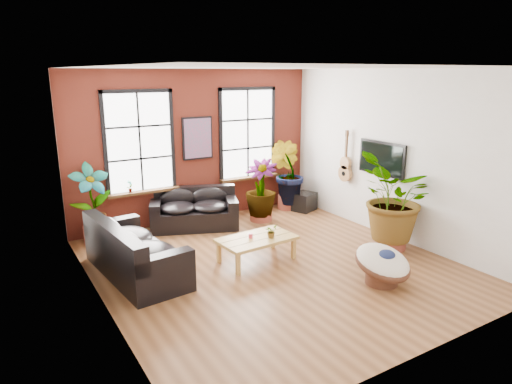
# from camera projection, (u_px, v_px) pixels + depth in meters

# --- Properties ---
(room) EXTENTS (6.04, 6.54, 3.54)m
(room) POSITION_uv_depth(u_px,v_px,m) (269.00, 170.00, 8.04)
(room) COLOR brown
(room) RESTS_ON ground
(sofa_back) EXTENTS (2.13, 1.59, 0.88)m
(sofa_back) POSITION_uv_depth(u_px,v_px,m) (194.00, 210.00, 10.34)
(sofa_back) COLOR black
(sofa_back) RESTS_ON ground
(sofa_left) EXTENTS (1.24, 2.49, 0.95)m
(sofa_left) POSITION_uv_depth(u_px,v_px,m) (132.00, 252.00, 7.86)
(sofa_left) COLOR black
(sofa_left) RESTS_ON ground
(coffee_table) EXTENTS (1.46, 0.90, 0.55)m
(coffee_table) POSITION_uv_depth(u_px,v_px,m) (257.00, 240.00, 8.46)
(coffee_table) COLOR #B58C41
(coffee_table) RESTS_ON ground
(papasan_chair) EXTENTS (1.08, 1.09, 0.70)m
(papasan_chair) POSITION_uv_depth(u_px,v_px,m) (383.00, 263.00, 7.54)
(papasan_chair) COLOR #532E1D
(papasan_chair) RESTS_ON ground
(poster) EXTENTS (0.74, 0.06, 0.98)m
(poster) POSITION_uv_depth(u_px,v_px,m) (198.00, 138.00, 10.49)
(poster) COLOR black
(poster) RESTS_ON room
(tv_wall_unit) EXTENTS (0.13, 1.86, 1.20)m
(tv_wall_unit) POSITION_uv_depth(u_px,v_px,m) (371.00, 161.00, 9.94)
(tv_wall_unit) COLOR black
(tv_wall_unit) RESTS_ON room
(media_box) EXTENTS (0.68, 0.62, 0.46)m
(media_box) POSITION_uv_depth(u_px,v_px,m) (304.00, 202.00, 11.60)
(media_box) COLOR black
(media_box) RESTS_ON ground
(pot_back_left) EXTENTS (0.55, 0.55, 0.38)m
(pot_back_left) POSITION_uv_depth(u_px,v_px,m) (97.00, 234.00, 9.39)
(pot_back_left) COLOR brown
(pot_back_left) RESTS_ON ground
(pot_back_right) EXTENTS (0.51, 0.51, 0.36)m
(pot_back_right) POSITION_uv_depth(u_px,v_px,m) (287.00, 202.00, 11.77)
(pot_back_right) COLOR brown
(pot_back_right) RESTS_ON ground
(pot_right_wall) EXTENTS (0.56, 0.56, 0.40)m
(pot_right_wall) POSITION_uv_depth(u_px,v_px,m) (392.00, 239.00, 9.11)
(pot_right_wall) COLOR brown
(pot_right_wall) RESTS_ON ground
(pot_mid) EXTENTS (0.57, 0.57, 0.38)m
(pot_mid) POSITION_uv_depth(u_px,v_px,m) (261.00, 213.00, 10.83)
(pot_mid) COLOR brown
(pot_mid) RESTS_ON ground
(floor_plant_back_left) EXTENTS (0.88, 0.66, 1.52)m
(floor_plant_back_left) POSITION_uv_depth(u_px,v_px,m) (92.00, 200.00, 9.23)
(floor_plant_back_left) COLOR #185015
(floor_plant_back_left) RESTS_ON ground
(floor_plant_back_right) EXTENTS (1.03, 1.10, 1.59)m
(floor_plant_back_right) POSITION_uv_depth(u_px,v_px,m) (287.00, 173.00, 11.57)
(floor_plant_back_right) COLOR #185015
(floor_plant_back_right) RESTS_ON ground
(floor_plant_right_wall) EXTENTS (2.10, 2.10, 1.77)m
(floor_plant_right_wall) POSITION_uv_depth(u_px,v_px,m) (396.00, 198.00, 8.86)
(floor_plant_right_wall) COLOR #185015
(floor_plant_right_wall) RESTS_ON ground
(floor_plant_mid) EXTENTS (1.05, 1.05, 1.33)m
(floor_plant_mid) POSITION_uv_depth(u_px,v_px,m) (261.00, 188.00, 10.66)
(floor_plant_mid) COLOR #185015
(floor_plant_mid) RESTS_ON ground
(table_plant) EXTENTS (0.28, 0.27, 0.25)m
(table_plant) POSITION_uv_depth(u_px,v_px,m) (271.00, 231.00, 8.42)
(table_plant) COLOR #185015
(table_plant) RESTS_ON coffee_table
(sill_plant_left) EXTENTS (0.17, 0.17, 0.27)m
(sill_plant_left) POSITION_uv_depth(u_px,v_px,m) (130.00, 186.00, 9.85)
(sill_plant_left) COLOR #185015
(sill_plant_left) RESTS_ON room
(sill_plant_right) EXTENTS (0.19, 0.19, 0.27)m
(sill_plant_right) POSITION_uv_depth(u_px,v_px,m) (261.00, 169.00, 11.54)
(sill_plant_right) COLOR #185015
(sill_plant_right) RESTS_ON room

